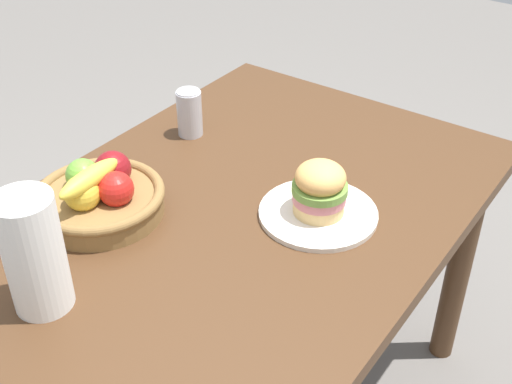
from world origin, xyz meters
The scene contains 6 objects.
dining_table centered at (0.00, 0.00, 0.65)m, with size 1.40×0.90×0.75m.
plate centered at (0.13, -0.16, 0.76)m, with size 0.26×0.26×0.01m, color silver.
sandwich centered at (0.13, -0.16, 0.82)m, with size 0.12×0.12×0.12m.
soda_can centered at (0.24, 0.30, 0.81)m, with size 0.07×0.07×0.13m.
fruit_basket centered at (-0.14, 0.24, 0.80)m, with size 0.29×0.29×0.14m.
paper_towel_roll centered at (-0.41, 0.11, 0.87)m, with size 0.11×0.11×0.24m, color white.
Camera 1 is at (-0.93, -0.74, 1.64)m, focal length 47.24 mm.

